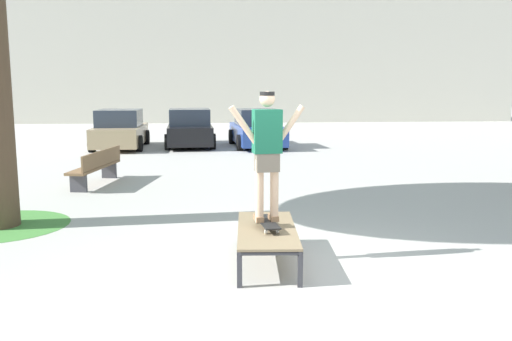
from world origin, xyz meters
The scene contains 9 objects.
ground_plane centered at (0.00, 0.00, 0.00)m, with size 120.00×120.00×0.00m, color #B7B5AD.
building_facade centered at (1.89, 32.00, 6.61)m, with size 37.53×4.00×13.21m, color silver.
skate_box centered at (-0.36, 0.48, 0.41)m, with size 0.90×1.95×0.46m.
skateboard centered at (-0.36, 0.48, 0.54)m, with size 0.29×0.82×0.09m.
skater centered at (-0.36, 0.48, 1.53)m, with size 1.00×0.31×1.69m.
car_tan centered at (-4.43, 14.75, 0.69)m, with size 1.94×4.21×1.50m.
car_black centered at (-1.76, 15.23, 0.69)m, with size 2.03×4.26×1.50m.
car_blue centered at (0.90, 14.77, 0.69)m, with size 2.13×4.31×1.50m.
park_bench centered at (-3.75, 6.62, 0.45)m, with size 0.86×2.44×0.83m.
Camera 1 is at (-1.15, -6.30, 2.27)m, focal length 37.39 mm.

